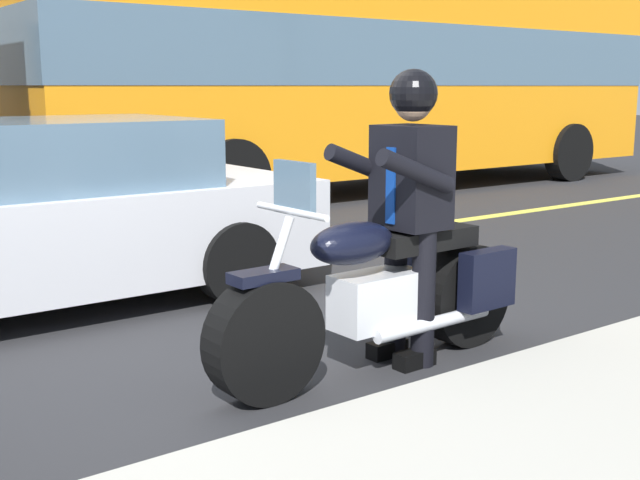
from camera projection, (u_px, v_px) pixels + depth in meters
ground_plane at (168, 330)px, 5.47m from camera, size 80.00×80.00×0.00m
lane_center_stripe at (68, 275)px, 7.06m from camera, size 60.00×0.16×0.01m
motorcycle_main at (384, 293)px, 4.68m from camera, size 2.22×0.63×1.26m
rider_main at (409, 191)px, 4.68m from camera, size 0.63×0.56×1.74m
bus_far at (369, 71)px, 12.66m from camera, size 11.05×2.70×3.30m
car_dark at (13, 218)px, 5.89m from camera, size 4.60×1.92×1.40m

